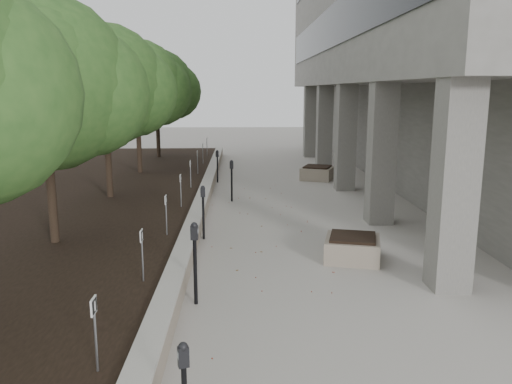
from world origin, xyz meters
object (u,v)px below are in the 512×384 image
object	(u,v)px
parking_meter_2	(195,264)
parking_meter_5	(217,166)
parking_meter_3	(203,213)
planter_back	(317,173)
crabapple_tree_5	(157,103)
crabapple_tree_3	(106,111)
crabapple_tree_4	(137,106)
parking_meter_4	(232,181)
planter_front	(352,248)
crabapple_tree_2	(46,121)

from	to	relation	value
parking_meter_2	parking_meter_5	xyz separation A→B (m)	(-0.15, 12.30, -0.08)
parking_meter_3	planter_back	xyz separation A→B (m)	(4.25, 8.84, -0.41)
crabapple_tree_5	parking_meter_2	bearing A→B (deg)	-79.09
parking_meter_3	parking_meter_5	distance (m)	8.23
crabapple_tree_3	parking_meter_5	size ratio (longest dim) A/B	4.02
parking_meter_3	crabapple_tree_4	bearing A→B (deg)	107.92
crabapple_tree_5	parking_meter_4	size ratio (longest dim) A/B	3.77
parking_meter_2	parking_meter_3	size ratio (longest dim) A/B	1.08
parking_meter_2	parking_meter_4	distance (m)	8.63
parking_meter_2	planter_front	size ratio (longest dim) A/B	1.27
crabapple_tree_3	parking_meter_4	distance (m)	4.69
crabapple_tree_2	crabapple_tree_3	distance (m)	5.00
crabapple_tree_2	planter_front	world-z (taller)	crabapple_tree_2
crabapple_tree_3	crabapple_tree_5	world-z (taller)	same
planter_front	planter_back	distance (m)	10.59
crabapple_tree_2	parking_meter_2	distance (m)	4.89
planter_front	crabapple_tree_2	bearing A→B (deg)	177.76
crabapple_tree_4	planter_back	world-z (taller)	crabapple_tree_4
crabapple_tree_5	parking_meter_2	distance (m)	18.09
crabapple_tree_3	parking_meter_3	xyz separation A→B (m)	(3.25, -3.54, -2.42)
crabapple_tree_3	parking_meter_5	bearing A→B (deg)	55.26
crabapple_tree_5	parking_meter_4	world-z (taller)	crabapple_tree_5
planter_back	planter_front	bearing A→B (deg)	-94.17
crabapple_tree_4	crabapple_tree_2	bearing A→B (deg)	-90.00
crabapple_tree_2	parking_meter_5	world-z (taller)	crabapple_tree_2
parking_meter_4	planter_front	world-z (taller)	parking_meter_4
parking_meter_4	crabapple_tree_3	bearing A→B (deg)	-159.68
crabapple_tree_4	planter_front	world-z (taller)	crabapple_tree_4
parking_meter_4	parking_meter_3	bearing A→B (deg)	-92.18
crabapple_tree_2	planter_back	xyz separation A→B (m)	(7.50, 10.30, -2.83)
parking_meter_5	parking_meter_4	bearing A→B (deg)	-63.19
crabapple_tree_5	crabapple_tree_4	bearing A→B (deg)	-90.00
crabapple_tree_3	parking_meter_3	world-z (taller)	crabapple_tree_3
parking_meter_5	planter_front	size ratio (longest dim) A/B	1.13
crabapple_tree_3	planter_back	bearing A→B (deg)	35.25
parking_meter_4	crabapple_tree_2	bearing A→B (deg)	-117.06
planter_back	parking_meter_3	bearing A→B (deg)	-115.67
crabapple_tree_4	parking_meter_5	distance (m)	4.08
parking_meter_2	parking_meter_3	world-z (taller)	parking_meter_2
crabapple_tree_4	parking_meter_2	xyz separation A→B (m)	(3.40, -12.61, -2.36)
crabapple_tree_4	parking_meter_4	xyz separation A→B (m)	(3.90, -4.00, -2.40)
parking_meter_5	planter_back	size ratio (longest dim) A/B	1.07
crabapple_tree_5	planter_front	bearing A→B (deg)	-66.21
crabapple_tree_5	parking_meter_5	size ratio (longest dim) A/B	4.02
crabapple_tree_5	parking_meter_3	size ratio (longest dim) A/B	3.87
crabapple_tree_2	crabapple_tree_5	size ratio (longest dim) A/B	1.00
crabapple_tree_4	planter_back	size ratio (longest dim) A/B	4.32
parking_meter_5	planter_front	xyz separation A→B (m)	(3.48, -9.95, -0.40)
crabapple_tree_2	parking_meter_4	bearing A→B (deg)	56.96
crabapple_tree_3	crabapple_tree_5	distance (m)	10.00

